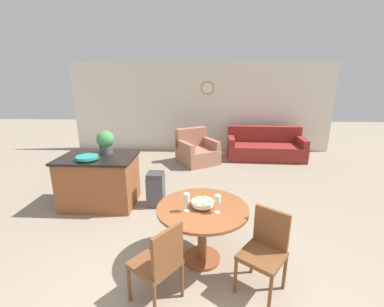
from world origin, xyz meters
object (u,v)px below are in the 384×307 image
(dining_chair_near_left, at_px, (160,261))
(wine_glass_left, at_px, (187,198))
(trash_bin, at_px, (156,189))
(couch, at_px, (265,148))
(kitchen_island, at_px, (100,181))
(armchair, at_px, (197,152))
(fruit_bowl, at_px, (203,203))
(dining_table, at_px, (202,219))
(teal_bowl, at_px, (87,157))
(wine_glass_right, at_px, (218,200))
(potted_plant, at_px, (105,141))
(dining_chair_near_right, at_px, (265,247))

(dining_chair_near_left, distance_m, wine_glass_left, 0.73)
(wine_glass_left, bearing_deg, trash_bin, 113.79)
(wine_glass_left, bearing_deg, couch, 67.25)
(wine_glass_left, bearing_deg, kitchen_island, 138.24)
(kitchen_island, xyz_separation_m, armchair, (1.65, 2.53, -0.16))
(wine_glass_left, bearing_deg, fruit_bowl, 29.66)
(dining_table, height_order, wine_glass_left, wine_glass_left)
(teal_bowl, bearing_deg, couch, 41.46)
(teal_bowl, bearing_deg, dining_table, -31.75)
(wine_glass_left, xyz_separation_m, wine_glass_right, (0.35, -0.02, 0.00))
(teal_bowl, distance_m, armchair, 3.29)
(wine_glass_left, relative_size, teal_bowl, 0.60)
(dining_table, bearing_deg, potted_plant, 137.89)
(dining_table, xyz_separation_m, wine_glass_right, (0.17, -0.12, 0.33))
(fruit_bowl, distance_m, armchair, 3.97)
(dining_chair_near_right, bearing_deg, potted_plant, -3.03)
(fruit_bowl, relative_size, armchair, 0.21)
(wine_glass_right, bearing_deg, couch, 71.20)
(potted_plant, relative_size, couch, 0.20)
(armchair, bearing_deg, dining_table, -118.88)
(teal_bowl, relative_size, armchair, 0.29)
(kitchen_island, bearing_deg, dining_chair_near_right, -35.42)
(couch, bearing_deg, wine_glass_right, -107.14)
(dining_table, xyz_separation_m, wine_glass_left, (-0.18, -0.10, 0.33))
(dining_table, xyz_separation_m, kitchen_island, (-1.87, 1.40, -0.12))
(trash_bin, bearing_deg, kitchen_island, -178.28)
(wine_glass_right, relative_size, potted_plant, 0.52)
(teal_bowl, height_order, trash_bin, teal_bowl)
(teal_bowl, distance_m, couch, 4.95)
(kitchen_island, relative_size, teal_bowl, 3.60)
(trash_bin, height_order, couch, couch)
(dining_chair_near_left, height_order, armchair, armchair)
(dining_chair_near_right, height_order, wine_glass_right, wine_glass_right)
(dining_chair_near_right, bearing_deg, couch, -65.88)
(wine_glass_left, bearing_deg, dining_table, 29.75)
(potted_plant, bearing_deg, teal_bowl, -114.41)
(kitchen_island, xyz_separation_m, trash_bin, (1.01, 0.03, -0.15))
(wine_glass_left, relative_size, kitchen_island, 0.17)
(kitchen_island, distance_m, couch, 4.72)
(kitchen_island, bearing_deg, dining_table, -36.89)
(dining_table, distance_m, dining_chair_near_right, 0.79)
(wine_glass_left, distance_m, couch, 4.98)
(dining_table, bearing_deg, dining_chair_near_left, -121.08)
(fruit_bowl, xyz_separation_m, wine_glass_left, (-0.18, -0.10, 0.11))
(dining_chair_near_right, relative_size, armchair, 0.71)
(dining_chair_near_right, relative_size, kitchen_island, 0.69)
(kitchen_island, height_order, armchair, kitchen_island)
(wine_glass_left, bearing_deg, dining_chair_near_right, -19.47)
(wine_glass_right, bearing_deg, dining_table, 145.18)
(couch, bearing_deg, teal_bowl, -136.88)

